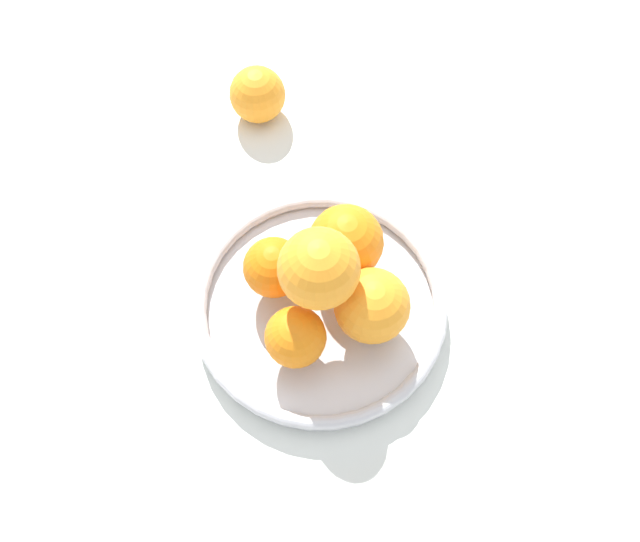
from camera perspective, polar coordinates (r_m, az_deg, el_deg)
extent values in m
plane|color=silver|center=(0.72, 0.00, -3.66)|extent=(4.00, 4.00, 0.00)
cylinder|color=silver|center=(0.71, 0.00, -3.40)|extent=(0.28, 0.28, 0.02)
torus|color=silver|center=(0.70, 0.00, -2.88)|extent=(0.29, 0.29, 0.02)
sphere|color=orange|center=(0.64, -2.26, -6.05)|extent=(0.06, 0.06, 0.06)
sphere|color=orange|center=(0.65, 4.77, -3.18)|extent=(0.08, 0.08, 0.08)
sphere|color=orange|center=(0.68, 2.39, 2.67)|extent=(0.08, 0.08, 0.08)
sphere|color=orange|center=(0.67, -4.25, 0.32)|extent=(0.07, 0.07, 0.07)
sphere|color=orange|center=(0.60, -0.12, 0.22)|extent=(0.08, 0.08, 0.08)
sphere|color=orange|center=(0.85, -5.74, 15.75)|extent=(0.07, 0.07, 0.07)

